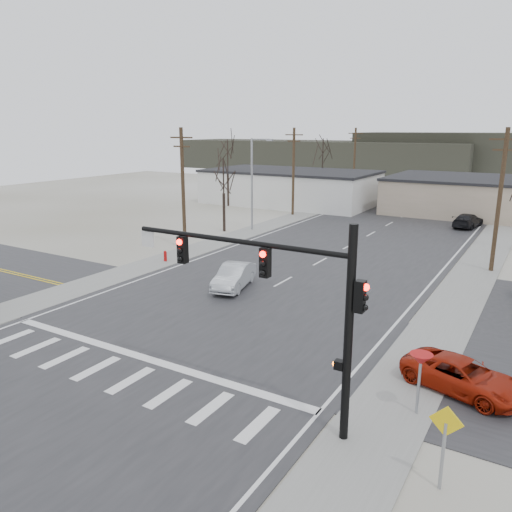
{
  "coord_description": "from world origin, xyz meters",
  "views": [
    {
      "loc": [
        14.76,
        -20.03,
        9.92
      ],
      "look_at": [
        0.06,
        4.41,
        2.6
      ],
      "focal_mm": 35.0,
      "sensor_mm": 36.0,
      "label": 1
    }
  ],
  "objects_px": {
    "car_far_a": "(468,220)",
    "traffic_signal_mast": "(294,295)",
    "fire_hydrant": "(165,256)",
    "sedan_crossing": "(234,276)",
    "car_far_b": "(389,190)",
    "car_parked_red": "(463,376)"
  },
  "relations": [
    {
      "from": "car_far_a",
      "to": "traffic_signal_mast",
      "type": "bearing_deg",
      "value": 99.47
    },
    {
      "from": "fire_hydrant",
      "to": "sedan_crossing",
      "type": "bearing_deg",
      "value": -18.7
    },
    {
      "from": "fire_hydrant",
      "to": "sedan_crossing",
      "type": "height_order",
      "value": "sedan_crossing"
    },
    {
      "from": "traffic_signal_mast",
      "to": "car_far_a",
      "type": "bearing_deg",
      "value": 90.68
    },
    {
      "from": "fire_hydrant",
      "to": "car_far_a",
      "type": "bearing_deg",
      "value": 56.25
    },
    {
      "from": "sedan_crossing",
      "to": "car_far_a",
      "type": "height_order",
      "value": "sedan_crossing"
    },
    {
      "from": "sedan_crossing",
      "to": "car_far_b",
      "type": "relative_size",
      "value": 1.12
    },
    {
      "from": "fire_hydrant",
      "to": "car_parked_red",
      "type": "relative_size",
      "value": 0.19
    },
    {
      "from": "fire_hydrant",
      "to": "traffic_signal_mast",
      "type": "bearing_deg",
      "value": -38.13
    },
    {
      "from": "traffic_signal_mast",
      "to": "car_parked_red",
      "type": "relative_size",
      "value": 1.95
    },
    {
      "from": "car_far_b",
      "to": "car_far_a",
      "type": "bearing_deg",
      "value": -56.42
    },
    {
      "from": "car_far_a",
      "to": "car_far_b",
      "type": "xyz_separation_m",
      "value": [
        -14.37,
        21.11,
        -0.01
      ]
    },
    {
      "from": "sedan_crossing",
      "to": "car_far_b",
      "type": "xyz_separation_m",
      "value": [
        -4.87,
        50.22,
        -0.06
      ]
    },
    {
      "from": "traffic_signal_mast",
      "to": "car_far_a",
      "type": "xyz_separation_m",
      "value": [
        -0.48,
        40.56,
        -3.92
      ]
    },
    {
      "from": "fire_hydrant",
      "to": "car_far_b",
      "type": "relative_size",
      "value": 0.21
    },
    {
      "from": "car_far_a",
      "to": "car_far_b",
      "type": "relative_size",
      "value": 1.2
    },
    {
      "from": "car_parked_red",
      "to": "car_far_a",
      "type": "bearing_deg",
      "value": 25.62
    },
    {
      "from": "car_far_a",
      "to": "car_far_b",
      "type": "height_order",
      "value": "car_far_a"
    },
    {
      "from": "traffic_signal_mast",
      "to": "car_parked_red",
      "type": "xyz_separation_m",
      "value": [
        4.71,
        5.2,
        -4.0
      ]
    },
    {
      "from": "fire_hydrant",
      "to": "sedan_crossing",
      "type": "xyz_separation_m",
      "value": [
        8.11,
        -2.75,
        0.35
      ]
    },
    {
      "from": "traffic_signal_mast",
      "to": "car_far_b",
      "type": "bearing_deg",
      "value": 103.54
    },
    {
      "from": "car_far_b",
      "to": "car_parked_red",
      "type": "xyz_separation_m",
      "value": [
        19.55,
        -56.47,
        -0.07
      ]
    }
  ]
}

